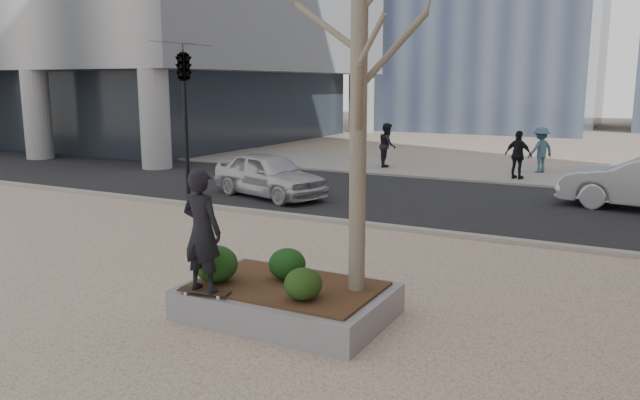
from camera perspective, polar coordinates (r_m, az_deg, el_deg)
The scene contains 16 objects.
ground at distance 10.12m, azimuth -7.92°, elevation -9.46°, with size 120.00×120.00×0.00m, color #BFA68C.
street at distance 18.86m, azimuth 10.04°, elevation -0.01°, with size 60.00×8.00×0.02m, color black.
far_sidewalk at distance 25.54m, azimuth 14.88°, elevation 2.59°, with size 60.00×6.00×0.02m, color gray.
planter at distance 9.52m, azimuth -2.99°, elevation -9.24°, with size 3.00×2.00×0.45m, color gray.
planter_mulch at distance 9.44m, azimuth -3.01°, elevation -7.84°, with size 2.70×1.70×0.04m, color #382314.
sycamore_tree at distance 8.75m, azimuth 3.59°, elevation 12.78°, with size 2.80×2.80×6.60m, color gray, non-canonical shape.
shrub_left at distance 9.59m, azimuth -9.49°, elevation -5.79°, with size 0.66×0.66×0.56m, color black.
shrub_middle at distance 9.61m, azimuth -3.02°, elevation -5.86°, with size 0.57×0.57×0.49m, color #123711.
shrub_right at distance 8.73m, azimuth -1.55°, elevation -7.68°, with size 0.53×0.53×0.45m, color #1B3811.
skateboard at distance 9.22m, azimuth -10.55°, elevation -8.35°, with size 0.78×0.20×0.07m, color black, non-canonical shape.
skateboarder at distance 8.96m, azimuth -10.75°, elevation -2.79°, with size 0.64×0.42×1.76m, color black.
police_car at distance 19.02m, azimuth -4.67°, elevation 2.33°, with size 1.62×4.01×1.37m, color silver.
pedestrian_a at distance 25.83m, azimuth 6.18°, elevation 5.02°, with size 0.88×0.68×1.80m, color black.
pedestrian_b at distance 25.54m, azimuth 19.51°, elevation 4.35°, with size 1.14×0.65×1.76m, color #3C596C.
pedestrian_c at distance 23.54m, azimuth 17.68°, elevation 3.95°, with size 1.02×0.43×1.74m, color black.
traffic_light_near at distance 17.35m, azimuth -12.16°, elevation 6.46°, with size 0.60×2.48×4.50m, color black, non-canonical shape.
Camera 1 is at (5.60, -7.67, 3.48)m, focal length 35.00 mm.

